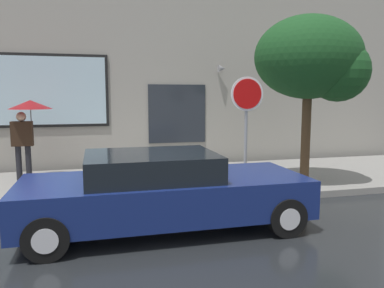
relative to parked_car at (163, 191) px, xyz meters
name	(u,v)px	position (x,y,z in m)	size (l,w,h in m)	color
ground_plane	(128,231)	(-0.60, 0.05, -0.66)	(60.00, 60.00, 0.00)	black
sidewalk	(117,185)	(-0.60, 3.05, -0.59)	(20.00, 4.00, 0.15)	gray
building_facade	(109,54)	(-0.61, 5.55, 2.82)	(20.00, 0.67, 7.00)	#9E998E
parked_car	(163,191)	(0.00, 0.00, 0.00)	(4.74, 1.94, 1.32)	navy
fire_hydrant	(167,179)	(0.37, 1.58, -0.15)	(0.30, 0.44, 0.74)	white
pedestrian_with_umbrella	(28,116)	(-2.69, 3.94, 1.09)	(1.04, 1.04, 2.00)	black
street_tree	(315,61)	(3.95, 1.84, 2.41)	(2.59, 2.20, 3.98)	#4C3823
stop_sign	(247,110)	(2.19, 1.67, 1.27)	(0.76, 0.10, 2.53)	gray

